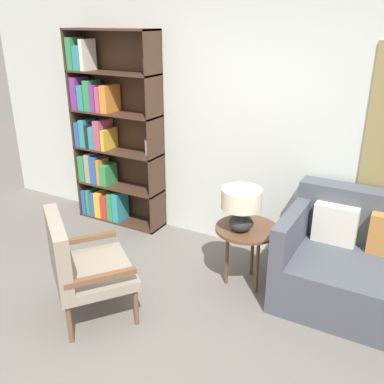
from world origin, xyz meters
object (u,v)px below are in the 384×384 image
Objects in this scene: side_table at (247,234)px; table_lamp at (241,205)px; armchair at (78,261)px; bookshelf at (106,139)px.

table_lamp reaches higher than side_table.
side_table is 0.31m from table_lamp.
table_lamp is (0.93, 0.96, 0.31)m from armchair.
armchair is (0.95, -1.54, -0.48)m from bookshelf.
table_lamp reaches higher than armchair.
side_table is (0.97, 1.03, 0.01)m from armchair.
bookshelf is at bearing 121.80° from armchair.
armchair is 1.59× the size of side_table.
table_lamp is (1.89, -0.58, -0.17)m from bookshelf.
bookshelf is 1.87m from armchair.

